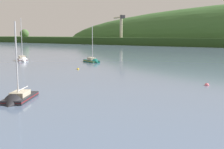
{
  "coord_description": "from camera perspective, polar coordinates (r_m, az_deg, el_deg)",
  "views": [
    {
      "loc": [
        29.42,
        1.81,
        7.92
      ],
      "look_at": [
        5.48,
        38.97,
        1.69
      ],
      "focal_mm": 45.8,
      "sensor_mm": 36.0,
      "label": 1
    }
  ],
  "objects": [
    {
      "name": "mooring_buoy_foreground",
      "position": [
        47.03,
        18.4,
        -2.09
      ],
      "size": [
        0.74,
        0.74,
        0.82
      ],
      "color": "#E06675",
      "rests_on": "ground"
    },
    {
      "name": "dockside_crane",
      "position": [
        220.71,
        1.79,
        8.96
      ],
      "size": [
        16.42,
        12.85,
        22.61
      ],
      "rotation": [
        0.0,
        0.0,
        2.51
      ],
      "color": "#4C4C51",
      "rests_on": "ground"
    },
    {
      "name": "sailboat_near_mooring",
      "position": [
        35.87,
        -18.28,
        -4.95
      ],
      "size": [
        5.35,
        7.02,
        10.62
      ],
      "rotation": [
        0.0,
        0.0,
        5.21
      ],
      "color": "#232328",
      "rests_on": "ground"
    },
    {
      "name": "sailboat_midwater_white",
      "position": [
        81.52,
        -3.88,
        2.63
      ],
      "size": [
        7.23,
        5.05,
        11.4
      ],
      "rotation": [
        0.0,
        0.0,
        5.83
      ],
      "color": "#0F564C",
      "rests_on": "ground"
    },
    {
      "name": "sailboat_far_left",
      "position": [
        89.67,
        -17.43,
        2.78
      ],
      "size": [
        8.64,
        6.77,
        13.8
      ],
      "rotation": [
        0.0,
        0.0,
        5.71
      ],
      "color": "white",
      "rests_on": "ground"
    },
    {
      "name": "mooring_buoy_midchannel",
      "position": [
        65.58,
        -6.81,
        1.03
      ],
      "size": [
        0.56,
        0.56,
        0.64
      ],
      "color": "yellow",
      "rests_on": "ground"
    }
  ]
}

